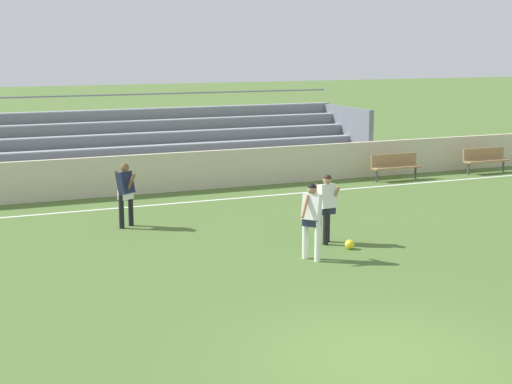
# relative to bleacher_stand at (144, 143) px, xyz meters

# --- Properties ---
(ground_plane) EXTENTS (160.00, 160.00, 0.00)m
(ground_plane) POSITION_rel_bleacher_stand_xyz_m (-1.04, -17.02, -1.19)
(ground_plane) COLOR #4C6B30
(field_line_sideline) EXTENTS (44.00, 0.12, 0.01)m
(field_line_sideline) POSITION_rel_bleacher_stand_xyz_m (-1.04, -4.85, -1.19)
(field_line_sideline) COLOR white
(field_line_sideline) RESTS_ON ground
(sideline_wall) EXTENTS (48.00, 0.16, 1.24)m
(sideline_wall) POSITION_rel_bleacher_stand_xyz_m (-1.04, -3.03, -0.57)
(sideline_wall) COLOR beige
(sideline_wall) RESTS_ON ground
(bleacher_stand) EXTENTS (16.31, 3.96, 2.80)m
(bleacher_stand) POSITION_rel_bleacher_stand_xyz_m (0.00, 0.00, 0.00)
(bleacher_stand) COLOR #9EA3AD
(bleacher_stand) RESTS_ON ground
(bench_far_left) EXTENTS (1.80, 0.40, 0.90)m
(bench_far_left) POSITION_rel_bleacher_stand_xyz_m (7.74, -4.02, -0.64)
(bench_far_left) COLOR #99754C
(bench_far_left) RESTS_ON ground
(bench_near_wall_gap) EXTENTS (1.80, 0.40, 0.90)m
(bench_near_wall_gap) POSITION_rel_bleacher_stand_xyz_m (11.57, -4.02, -0.64)
(bench_near_wall_gap) COLOR #99754C
(bench_near_wall_gap) RESTS_ON ground
(player_white_wide_left) EXTENTS (0.45, 0.55, 1.63)m
(player_white_wide_left) POSITION_rel_bleacher_stand_xyz_m (1.45, -10.72, -0.22)
(player_white_wide_left) COLOR black
(player_white_wide_left) RESTS_ON ground
(player_white_dropping_back) EXTENTS (0.72, 0.50, 1.68)m
(player_white_dropping_back) POSITION_rel_bleacher_stand_xyz_m (0.46, -11.87, -0.19)
(player_white_dropping_back) COLOR white
(player_white_dropping_back) RESTS_ON ground
(player_dark_overlapping) EXTENTS (0.50, 0.70, 1.65)m
(player_dark_overlapping) POSITION_rel_bleacher_stand_xyz_m (-2.45, -7.24, -0.21)
(player_dark_overlapping) COLOR black
(player_dark_overlapping) RESTS_ON ground
(soccer_ball) EXTENTS (0.22, 0.22, 0.22)m
(soccer_ball) POSITION_rel_bleacher_stand_xyz_m (1.68, -11.40, -1.08)
(soccer_ball) COLOR yellow
(soccer_ball) RESTS_ON ground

